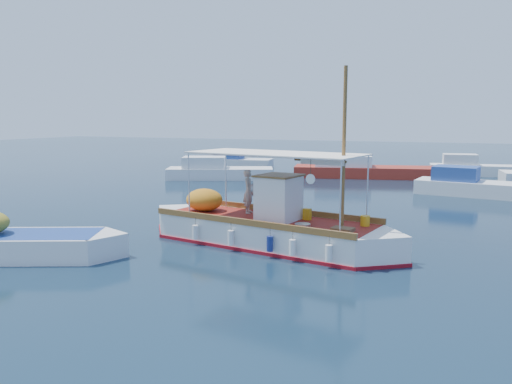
% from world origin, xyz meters
% --- Properties ---
extents(ground, '(160.00, 160.00, 0.00)m').
position_xyz_m(ground, '(0.00, 0.00, 0.00)').
color(ground, black).
rests_on(ground, ground).
extents(fishing_caique, '(9.76, 3.96, 6.05)m').
position_xyz_m(fishing_caique, '(-0.60, 0.37, 0.53)').
color(fishing_caique, white).
rests_on(fishing_caique, ground).
extents(dinghy, '(6.34, 3.78, 1.69)m').
position_xyz_m(dinghy, '(-7.15, -4.19, 0.35)').
color(dinghy, white).
rests_on(dinghy, ground).
extents(bg_boat_nw, '(7.79, 5.04, 1.80)m').
position_xyz_m(bg_boat_nw, '(-10.55, 16.37, 0.49)').
color(bg_boat_nw, silver).
rests_on(bg_boat_nw, ground).
extents(bg_boat_n, '(10.43, 4.97, 1.80)m').
position_xyz_m(bg_boat_n, '(-1.37, 21.38, 0.49)').
color(bg_boat_n, maroon).
rests_on(bg_boat_n, ground).
extents(bg_boat_ne, '(6.16, 3.07, 1.80)m').
position_xyz_m(bg_boat_ne, '(5.97, 15.02, 0.49)').
color(bg_boat_ne, silver).
rests_on(bg_boat_ne, ground).
extents(bg_boat_far_w, '(6.04, 3.19, 1.80)m').
position_xyz_m(bg_boat_far_w, '(-12.61, 24.28, 0.49)').
color(bg_boat_far_w, silver).
rests_on(bg_boat_far_w, ground).
extents(bg_boat_far_n, '(6.21, 2.63, 1.80)m').
position_xyz_m(bg_boat_far_n, '(6.13, 25.81, 0.49)').
color(bg_boat_far_n, silver).
rests_on(bg_boat_far_n, ground).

